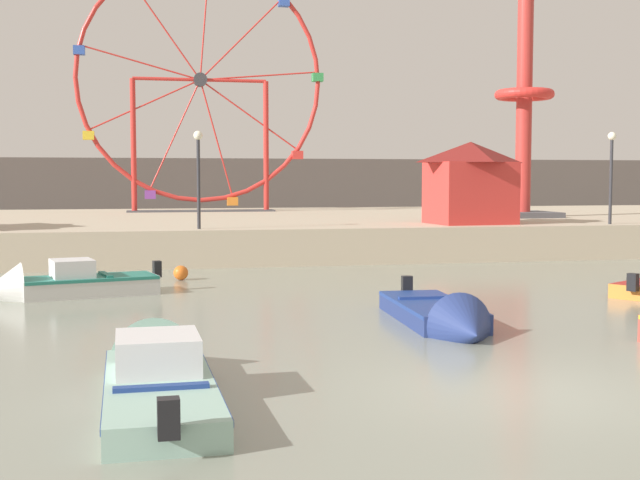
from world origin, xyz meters
The scene contains 12 objects.
ground_plane centered at (0.00, 0.00, 0.00)m, with size 240.00×240.00×0.00m, color gray.
quay_promenade centered at (0.00, 27.95, 0.64)m, with size 110.00×21.05×1.29m, color #B7A88E.
distant_town_skyline centered at (0.00, 48.86, 2.20)m, with size 140.00×3.00×4.40m, color #564C47.
motorboat_navy_blue centered at (0.78, 5.01, 0.22)m, with size 1.59×5.02×1.31m.
motorboat_seafoam centered at (-5.03, 1.28, 0.26)m, with size 1.53×5.67×1.37m.
motorboat_pale_grey centered at (-7.32, 11.41, 0.31)m, with size 4.57×2.37×1.39m.
ferris_wheel_red_frame centered at (-2.14, 33.60, 7.92)m, with size 12.86×1.20×13.21m.
drop_tower_red_tower centered at (11.64, 24.45, 6.25)m, with size 2.80×2.80×11.73m.
carnival_booth_red_striped centered at (7.19, 19.64, 2.93)m, with size 3.48×2.95×3.15m.
promenade_lamp_near centered at (-3.27, 18.42, 3.54)m, with size 0.32×0.32×3.38m.
promenade_lamp_far centered at (12.35, 18.30, 3.62)m, with size 0.32×0.32×3.51m.
mooring_buoy_orange centered at (-4.09, 14.38, 0.22)m, with size 0.44×0.44×0.44m, color orange.
Camera 1 is at (-5.20, -11.08, 3.05)m, focal length 47.52 mm.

